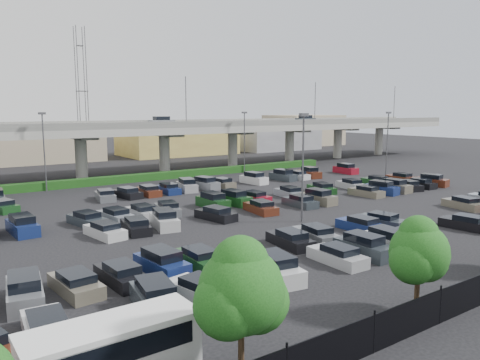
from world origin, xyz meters
name	(u,v)px	position (x,y,z in m)	size (l,w,h in m)	color
ground	(252,208)	(0.00, 0.00, 0.00)	(280.00, 280.00, 0.00)	black
overpass	(135,132)	(-0.21, 32.01, 6.97)	(150.00, 13.00, 15.80)	gray
hedge	(155,176)	(0.00, 25.00, 0.55)	(66.00, 1.60, 1.10)	#193E12
shuttle_bus	(112,346)	(-23.97, -23.12, 1.24)	(7.09, 2.51, 2.27)	white
parked_cars	(265,209)	(-1.04, -3.63, 0.61)	(63.02, 41.62, 1.67)	maroon
light_poles	(210,151)	(-4.13, 2.00, 6.24)	(66.90, 48.38, 10.30)	#4B4B50
distant_buildings	(137,140)	(12.38, 61.81, 3.74)	(138.00, 24.00, 9.00)	gray
comm_tower	(82,89)	(4.00, 74.00, 15.61)	(2.40, 2.40, 30.00)	#4B4B50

